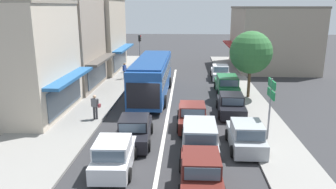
# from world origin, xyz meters

# --- Properties ---
(ground_plane) EXTENTS (140.00, 140.00, 0.00)m
(ground_plane) POSITION_xyz_m (0.00, 0.00, 0.00)
(ground_plane) COLOR #2D2D30
(lane_centre_line) EXTENTS (0.20, 28.00, 0.01)m
(lane_centre_line) POSITION_xyz_m (0.00, 4.00, 0.00)
(lane_centre_line) COLOR silver
(lane_centre_line) RESTS_ON ground
(sidewalk_left) EXTENTS (5.20, 44.00, 0.14)m
(sidewalk_left) POSITION_xyz_m (-6.80, 6.00, 0.07)
(sidewalk_left) COLOR gray
(sidewalk_left) RESTS_ON ground
(kerb_right) EXTENTS (2.80, 44.00, 0.12)m
(kerb_right) POSITION_xyz_m (6.20, 6.00, 0.06)
(kerb_right) COLOR gray
(kerb_right) RESTS_ON ground
(shopfront_corner_near) EXTENTS (7.45, 7.57, 7.75)m
(shopfront_corner_near) POSITION_xyz_m (-10.18, 0.65, 3.87)
(shopfront_corner_near) COLOR beige
(shopfront_corner_near) RESTS_ON ground
(shopfront_mid_block) EXTENTS (7.74, 7.52, 8.46)m
(shopfront_mid_block) POSITION_xyz_m (-10.18, 8.38, 4.22)
(shopfront_mid_block) COLOR gray
(shopfront_mid_block) RESTS_ON ground
(shopfront_far_end) EXTENTS (8.65, 8.54, 8.28)m
(shopfront_far_end) POSITION_xyz_m (-10.18, 16.65, 4.13)
(shopfront_far_end) COLOR #B2A38E
(shopfront_far_end) RESTS_ON ground
(building_right_far) EXTENTS (9.59, 11.29, 7.33)m
(building_right_far) POSITION_xyz_m (11.48, 20.02, 3.66)
(building_right_far) COLOR gray
(building_right_far) RESTS_ON ground
(city_bus) EXTENTS (2.83, 10.88, 3.23)m
(city_bus) POSITION_xyz_m (-1.56, 5.78, 1.88)
(city_bus) COLOR #1E4C99
(city_bus) RESTS_ON ground
(wagon_queue_gap_filler) EXTENTS (1.97, 4.52, 1.58)m
(wagon_queue_gap_filler) POSITION_xyz_m (1.99, -4.57, 0.75)
(wagon_queue_gap_filler) COLOR #9EA3A8
(wagon_queue_gap_filler) RESTS_ON ground
(hatchback_queue_far_back) EXTENTS (1.92, 3.76, 1.54)m
(hatchback_queue_far_back) POSITION_xyz_m (-2.03, -6.90, 0.71)
(hatchback_queue_far_back) COLOR silver
(hatchback_queue_far_back) RESTS_ON ground
(hatchback_behind_bus_near) EXTENTS (1.84, 3.71, 1.54)m
(hatchback_behind_bus_near) POSITION_xyz_m (1.89, -8.15, 0.71)
(hatchback_behind_bus_near) COLOR #561E19
(hatchback_behind_bus_near) RESTS_ON ground
(sedan_behind_bus_mid) EXTENTS (2.05, 4.28, 1.47)m
(sedan_behind_bus_mid) POSITION_xyz_m (-1.58, -3.62, 0.66)
(sedan_behind_bus_mid) COLOR black
(sedan_behind_bus_mid) RESTS_ON ground
(sedan_adjacent_lane_trail) EXTENTS (1.94, 4.22, 1.47)m
(sedan_adjacent_lane_trail) POSITION_xyz_m (1.66, -0.94, 0.66)
(sedan_adjacent_lane_trail) COLOR #561E19
(sedan_adjacent_lane_trail) RESTS_ON ground
(parked_hatchback_kerb_front) EXTENTS (1.82, 3.70, 1.54)m
(parked_hatchback_kerb_front) POSITION_xyz_m (4.43, -4.26, 0.71)
(parked_hatchback_kerb_front) COLOR #9EA3A8
(parked_hatchback_kerb_front) RESTS_ON ground
(parked_sedan_kerb_second) EXTENTS (1.99, 4.25, 1.47)m
(parked_sedan_kerb_second) POSITION_xyz_m (4.40, 1.61, 0.66)
(parked_sedan_kerb_second) COLOR black
(parked_sedan_kerb_second) RESTS_ON ground
(parked_wagon_kerb_third) EXTENTS (1.96, 4.51, 1.58)m
(parked_wagon_kerb_third) POSITION_xyz_m (4.78, 7.36, 0.75)
(parked_wagon_kerb_third) COLOR #1E6638
(parked_wagon_kerb_third) RESTS_ON ground
(parked_sedan_kerb_rear) EXTENTS (1.96, 4.23, 1.47)m
(parked_sedan_kerb_rear) POSITION_xyz_m (4.78, 13.16, 0.66)
(parked_sedan_kerb_rear) COLOR silver
(parked_sedan_kerb_rear) RESTS_ON ground
(traffic_light_downstreet) EXTENTS (0.33, 0.24, 4.20)m
(traffic_light_downstreet) POSITION_xyz_m (-4.06, 16.46, 2.85)
(traffic_light_downstreet) COLOR gray
(traffic_light_downstreet) RESTS_ON ground
(directional_road_sign) EXTENTS (0.10, 1.40, 3.60)m
(directional_road_sign) POSITION_xyz_m (5.86, -3.10, 2.70)
(directional_road_sign) COLOR gray
(directional_road_sign) RESTS_ON ground
(street_tree_right) EXTENTS (3.39, 3.39, 5.48)m
(street_tree_right) POSITION_xyz_m (6.37, 5.81, 3.78)
(street_tree_right) COLOR brown
(street_tree_right) RESTS_ON ground
(pedestrian_with_handbag_near) EXTENTS (0.43, 0.65, 1.63)m
(pedestrian_with_handbag_near) POSITION_xyz_m (-5.03, 12.01, 1.07)
(pedestrian_with_handbag_near) COLOR #232838
(pedestrian_with_handbag_near) RESTS_ON sidewalk_left
(pedestrian_browsing_midblock) EXTENTS (0.66, 0.33, 1.63)m
(pedestrian_browsing_midblock) POSITION_xyz_m (-4.67, -0.36, 1.07)
(pedestrian_browsing_midblock) COLOR #333338
(pedestrian_browsing_midblock) RESTS_ON sidewalk_left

